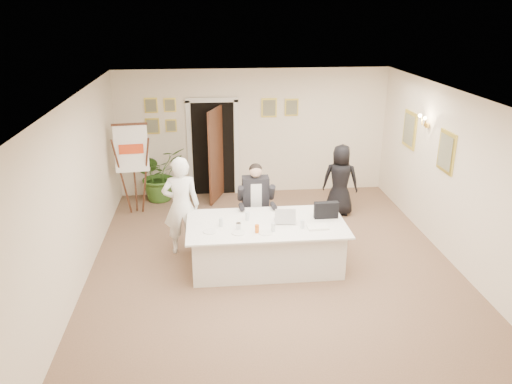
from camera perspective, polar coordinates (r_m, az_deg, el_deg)
The scene contains 28 objects.
floor at distance 8.45m, azimuth 1.93°, elevation -8.21°, with size 7.00×7.00×0.00m, color brown.
ceiling at distance 7.51m, azimuth 2.19°, elevation 10.86°, with size 6.00×7.00×0.02m, color white.
wall_back at distance 11.20m, azimuth -0.33°, elevation 6.83°, with size 6.00×0.10×2.80m, color white.
wall_front at distance 4.78m, azimuth 7.76°, elevation -13.61°, with size 6.00×0.10×2.80m, color white.
wall_left at distance 8.05m, azimuth -19.62°, elevation -0.00°, with size 0.10×7.00×2.80m, color white.
wall_right at distance 8.77m, azimuth 21.87°, elevation 1.36°, with size 0.10×7.00×2.80m, color white.
doorway at distance 11.07m, azimuth -4.80°, elevation 4.68°, with size 1.14×0.86×2.20m.
pictures_back_wall at distance 11.03m, azimuth -4.51°, elevation 8.94°, with size 3.40×0.06×0.80m, color #E3D24D, non-canonical shape.
pictures_right_wall at distance 9.70m, azimuth 18.86°, elevation 5.66°, with size 0.06×2.20×0.80m, color #E3D24D, non-canonical shape.
wall_sconce at distance 9.59m, azimuth 18.72°, elevation 7.68°, with size 0.20×0.30×0.24m, color gold, non-canonical shape.
conference_table at distance 8.21m, azimuth 1.15°, elevation -5.99°, with size 2.55×1.37×0.78m.
seated_man at distance 8.91m, azimuth -0.02°, elevation -1.30°, with size 0.64×0.68×1.49m, color black, non-canonical shape.
flip_chart at distance 10.38m, azimuth -13.80°, elevation 2.04°, with size 0.67×0.44×1.88m.
standing_man at distance 8.57m, azimuth -8.54°, elevation -1.56°, with size 0.63×0.42×1.73m, color white.
standing_woman at distance 10.26m, azimuth 9.61°, elevation 1.35°, with size 0.72×0.47×1.47m, color black.
potted_palm at distance 11.15m, azimuth -10.99°, elevation 2.02°, with size 1.06×0.92×1.17m, color #365F1F.
laptop at distance 8.07m, azimuth 3.25°, elevation -2.46°, with size 0.33×0.35×0.28m, color #B7BABC, non-canonical shape.
laptop_bag at distance 8.27m, azimuth 8.02°, elevation -2.06°, with size 0.40×0.11×0.28m, color black.
paper_stack at distance 7.93m, azimuth 7.04°, elevation -3.97°, with size 0.33×0.23×0.03m, color white.
plate_left at distance 7.77m, azimuth -5.32°, elevation -4.51°, with size 0.21×0.21×0.01m, color white.
plate_mid at distance 7.70m, azimuth -2.00°, elevation -4.67°, with size 0.22×0.22×0.01m, color white.
plate_near at distance 7.69m, azimuth 1.09°, elevation -4.70°, with size 0.21×0.21×0.01m, color white.
glass_a at distance 7.92m, azimuth -4.02°, elevation -3.46°, with size 0.07×0.07×0.14m, color silver.
glass_b at distance 7.74m, azimuth 1.98°, elevation -4.04°, with size 0.06×0.06×0.14m, color silver.
glass_c at distance 7.87m, azimuth 5.34°, elevation -3.70°, with size 0.06×0.06×0.14m, color silver.
glass_d at distance 8.12m, azimuth -0.99°, elevation -2.78°, with size 0.07×0.07×0.14m, color silver.
oj_glass at distance 7.69m, azimuth 0.11°, elevation -4.22°, with size 0.07×0.07×0.13m, color #D55F11.
steel_jug at distance 7.81m, azimuth -2.01°, elevation -3.93°, with size 0.08×0.08×0.11m, color silver.
Camera 1 is at (-1.01, -7.33, 4.08)m, focal length 35.00 mm.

